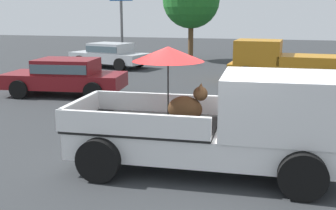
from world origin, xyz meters
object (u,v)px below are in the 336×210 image
Objects in this scene: pickup_truck_main at (227,121)px; parked_sedan_far at (110,54)px; pickup_truck_red at (281,62)px; motel_sign at (121,8)px; parked_sedan_near at (66,75)px.

parked_sedan_far is (-8.16, 13.51, -0.24)m from pickup_truck_main.
motel_sign reaches higher than pickup_truck_red.
pickup_truck_red is (0.90, 10.85, -0.11)m from pickup_truck_main.
pickup_truck_main is 1.15× the size of parked_sedan_near.
pickup_truck_main is at bearing -62.19° from motel_sign.
pickup_truck_main is at bearing 88.45° from pickup_truck_red.
pickup_truck_main is 18.08m from motel_sign.
pickup_truck_main reaches higher than parked_sedan_near.
motel_sign reaches higher than pickup_truck_main.
pickup_truck_main is 1.05× the size of pickup_truck_red.
parked_sedan_far is 3.42m from motel_sign.
pickup_truck_red is at bearing 82.33° from pickup_truck_main.
pickup_truck_red is 9.44m from parked_sedan_far.
pickup_truck_main is 8.89m from parked_sedan_near.
parked_sedan_near is 7.75m from parked_sedan_far.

